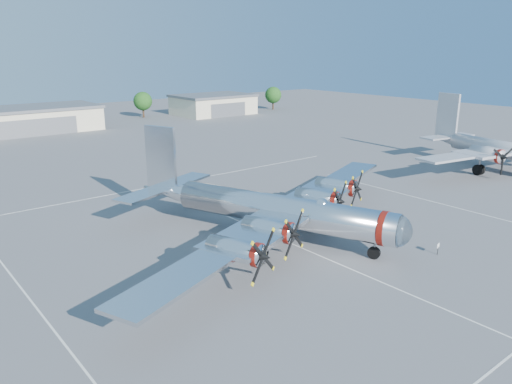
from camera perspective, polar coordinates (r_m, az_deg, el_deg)
ground at (r=47.30m, az=3.26°, el=-5.57°), size 260.00×260.00×0.00m
parking_lines at (r=46.12m, az=4.73°, el=-6.18°), size 60.00×50.08×0.01m
hangar_center at (r=119.07m, az=-24.52°, el=7.56°), size 28.60×14.60×5.40m
hangar_east at (r=139.05m, az=-4.90°, el=9.96°), size 20.60×14.60×5.40m
tree_east at (r=135.04m, az=-12.81°, el=10.09°), size 4.80×4.80×6.64m
tree_far_east at (r=149.53m, az=1.97°, el=11.02°), size 4.80×4.80×6.64m
main_bomber_b29 at (r=48.10m, az=1.40°, el=-5.17°), size 51.92×43.98×9.73m
twin_engine_east at (r=83.13m, az=25.51°, el=2.40°), size 36.94×29.45×10.52m
info_placard at (r=46.72m, az=20.10°, el=-5.90°), size 0.54×0.17×1.04m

